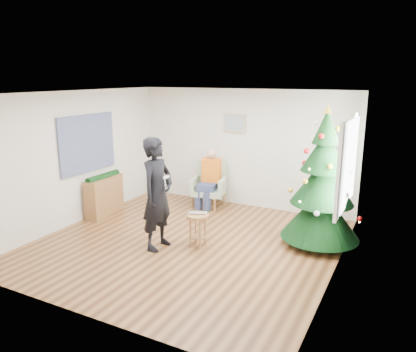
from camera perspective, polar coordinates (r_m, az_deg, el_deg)
The scene contains 19 objects.
floor at distance 7.25m, azimuth -2.91°, elevation -9.41°, with size 5.00×5.00×0.00m, color brown.
ceiling at distance 6.66m, azimuth -3.19°, elevation 11.58°, with size 5.00×5.00×0.00m, color white.
wall_back at distance 9.04m, azimuth 4.95°, elevation 3.89°, with size 5.00×5.00×0.00m, color silver.
wall_front at distance 4.93m, azimuth -17.85°, elevation -5.38°, with size 5.00×5.00×0.00m, color silver.
wall_left at distance 8.36m, azimuth -18.05°, elevation 2.42°, with size 5.00×5.00×0.00m, color silver.
wall_right at distance 6.02m, azimuth 18.01°, elevation -1.91°, with size 5.00×5.00×0.00m, color silver.
window_panel at distance 6.94m, azimuth 19.28°, elevation 1.75°, with size 0.04×1.30×1.40m, color white.
curtains at distance 6.95m, azimuth 19.03°, elevation 1.78°, with size 0.05×1.75×1.50m.
christmas_tree at distance 7.13m, azimuth 15.83°, elevation -1.05°, with size 1.34×1.34×2.42m.
stool at distance 7.03m, azimuth -1.46°, elevation -7.59°, with size 0.38×0.38×0.57m.
laptop at distance 6.93m, azimuth -1.47°, elevation -5.35°, with size 0.31×0.20×0.02m, color silver.
armchair at distance 9.12m, azimuth 0.18°, elevation -2.02°, with size 0.84×0.81×0.99m.
seated_person at distance 8.99m, azimuth 0.11°, elevation -0.27°, with size 0.47×0.63×1.30m.
standing_man at distance 6.81m, azimuth -7.14°, elevation -2.51°, with size 0.70×0.46×1.91m, color black.
game_controller at distance 6.60m, azimuth -5.90°, elevation -0.16°, with size 0.04×0.13×0.04m, color white.
console at distance 8.83m, azimuth -14.38°, elevation -2.76°, with size 0.30×1.00×0.80m, color brown.
garland at distance 8.72m, azimuth -14.55°, elevation -0.11°, with size 0.14×0.14×0.90m, color black.
tapestry at distance 8.50m, azimuth -16.56°, elevation 4.42°, with size 0.03×1.50×1.15m, color black.
framed_picture at distance 9.01m, azimuth 3.75°, elevation 7.41°, with size 0.52×0.05×0.42m.
Camera 1 is at (3.36, -5.75, 2.88)m, focal length 35.00 mm.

